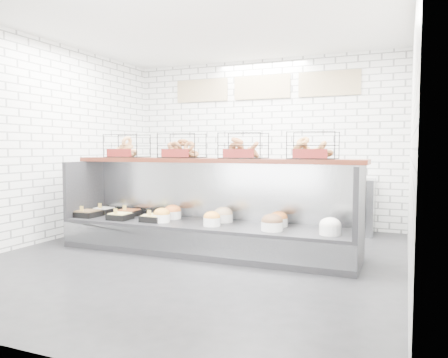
% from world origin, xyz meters
% --- Properties ---
extents(ground, '(5.50, 5.50, 0.00)m').
position_xyz_m(ground, '(0.00, 0.00, 0.00)').
color(ground, black).
rests_on(ground, ground).
extents(room_shell, '(5.02, 5.51, 3.01)m').
position_xyz_m(room_shell, '(0.00, 0.60, 2.06)').
color(room_shell, white).
rests_on(room_shell, ground).
extents(display_case, '(4.00, 0.90, 1.20)m').
position_xyz_m(display_case, '(-0.01, 0.34, 0.33)').
color(display_case, black).
rests_on(display_case, ground).
extents(bagel_shelf, '(4.10, 0.50, 0.40)m').
position_xyz_m(bagel_shelf, '(-0.00, 0.52, 1.38)').
color(bagel_shelf, '#44180E').
rests_on(bagel_shelf, display_case).
extents(prep_counter, '(4.00, 0.60, 1.20)m').
position_xyz_m(prep_counter, '(-0.00, 2.43, 0.47)').
color(prep_counter, '#93969B').
rests_on(prep_counter, ground).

